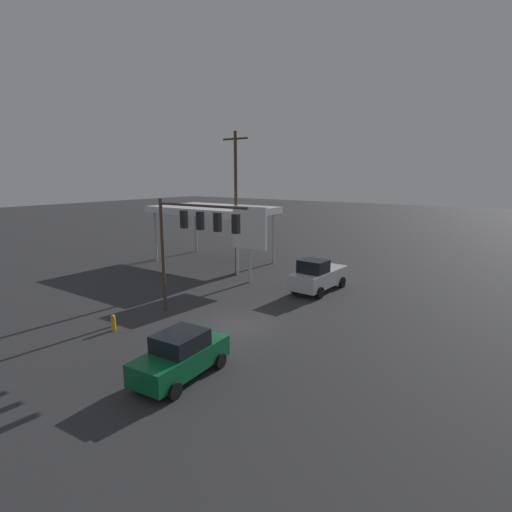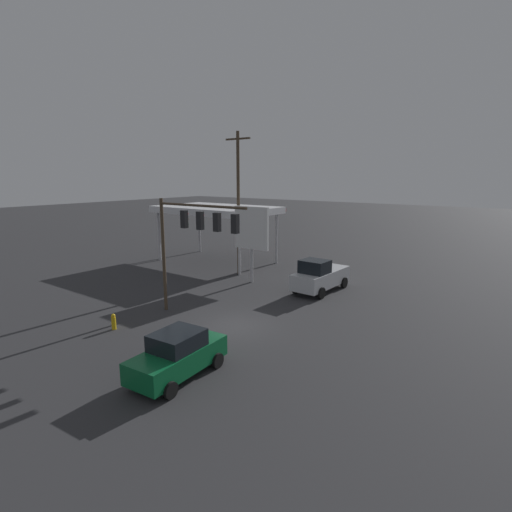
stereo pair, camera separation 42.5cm
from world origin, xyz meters
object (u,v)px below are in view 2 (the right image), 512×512
(pickup_parked, at_px, (320,276))
(utility_pole, at_px, (238,201))
(fire_hydrant, at_px, (114,322))
(price_sign, at_px, (252,230))
(sedan_far, at_px, (178,355))
(traffic_signal_assembly, at_px, (193,230))

(pickup_parked, bearing_deg, utility_pole, -91.83)
(fire_hydrant, bearing_deg, price_sign, -90.87)
(sedan_far, relative_size, fire_hydrant, 5.13)
(price_sign, distance_m, sedan_far, 15.40)
(sedan_far, xyz_separation_m, pickup_parked, (1.05, -14.55, 0.16))
(pickup_parked, xyz_separation_m, fire_hydrant, (5.57, 13.08, -0.67))
(utility_pole, distance_m, sedan_far, 18.28)
(utility_pole, bearing_deg, traffic_signal_assembly, 115.26)
(traffic_signal_assembly, relative_size, price_sign, 1.17)
(sedan_far, xyz_separation_m, fire_hydrant, (6.62, -1.47, -0.51))
(traffic_signal_assembly, relative_size, fire_hydrant, 7.79)
(sedan_far, bearing_deg, fire_hydrant, -106.66)
(price_sign, xyz_separation_m, fire_hydrant, (0.18, 12.16, -3.66))
(price_sign, relative_size, sedan_far, 1.30)
(price_sign, height_order, pickup_parked, price_sign)
(utility_pole, xyz_separation_m, pickup_parked, (-7.85, 0.57, -4.98))
(sedan_far, bearing_deg, pickup_parked, 180.00)
(utility_pole, bearing_deg, price_sign, 148.85)
(pickup_parked, bearing_deg, price_sign, -78.00)
(sedan_far, distance_m, fire_hydrant, 6.80)
(traffic_signal_assembly, relative_size, sedan_far, 1.52)
(traffic_signal_assembly, height_order, utility_pole, utility_pole)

